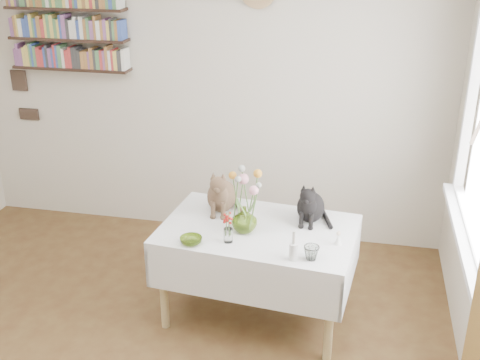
% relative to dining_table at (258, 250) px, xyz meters
% --- Properties ---
extents(room, '(4.08, 4.58, 2.58)m').
position_rel_dining_table_xyz_m(room, '(-0.68, -1.05, 0.74)').
color(room, brown).
rests_on(room, ground).
extents(dining_table, '(1.33, 0.93, 0.67)m').
position_rel_dining_table_xyz_m(dining_table, '(0.00, 0.00, 0.00)').
color(dining_table, white).
rests_on(dining_table, room).
extents(tabby_cat, '(0.23, 0.29, 0.33)m').
position_rel_dining_table_xyz_m(tabby_cat, '(-0.30, 0.22, 0.33)').
color(tabby_cat, brown).
rests_on(tabby_cat, dining_table).
extents(black_cat, '(0.23, 0.28, 0.30)m').
position_rel_dining_table_xyz_m(black_cat, '(0.32, 0.19, 0.32)').
color(black_cat, black).
rests_on(black_cat, dining_table).
extents(flower_vase, '(0.20, 0.20, 0.17)m').
position_rel_dining_table_xyz_m(flower_vase, '(-0.08, -0.06, 0.25)').
color(flower_vase, '#9ABE3D').
rests_on(flower_vase, dining_table).
extents(green_bowl, '(0.15, 0.15, 0.04)m').
position_rel_dining_table_xyz_m(green_bowl, '(-0.37, -0.29, 0.19)').
color(green_bowl, '#9ABE3D').
rests_on(green_bowl, dining_table).
extents(drinking_glass, '(0.13, 0.13, 0.09)m').
position_rel_dining_table_xyz_m(drinking_glass, '(0.38, -0.32, 0.21)').
color(drinking_glass, white).
rests_on(drinking_glass, dining_table).
extents(candlestick, '(0.05, 0.05, 0.19)m').
position_rel_dining_table_xyz_m(candlestick, '(0.27, -0.35, 0.23)').
color(candlestick, white).
rests_on(candlestick, dining_table).
extents(berry_jar, '(0.06, 0.06, 0.23)m').
position_rel_dining_table_xyz_m(berry_jar, '(-0.15, -0.21, 0.27)').
color(berry_jar, white).
rests_on(berry_jar, dining_table).
extents(porcelain_figurine, '(0.05, 0.05, 0.09)m').
position_rel_dining_table_xyz_m(porcelain_figurine, '(0.52, -0.11, 0.21)').
color(porcelain_figurine, white).
rests_on(porcelain_figurine, dining_table).
extents(flower_bouquet, '(0.17, 0.13, 0.39)m').
position_rel_dining_table_xyz_m(flower_bouquet, '(-0.08, -0.05, 0.51)').
color(flower_bouquet, '#4C7233').
rests_on(flower_bouquet, flower_vase).
extents(bookshelf_unit, '(1.00, 0.16, 0.91)m').
position_rel_dining_table_xyz_m(bookshelf_unit, '(-1.78, 1.11, 1.34)').
color(bookshelf_unit, black).
rests_on(bookshelf_unit, room).
extents(wall_art_plaques, '(0.21, 0.02, 0.44)m').
position_rel_dining_table_xyz_m(wall_art_plaques, '(-2.31, 1.18, 0.62)').
color(wall_art_plaques, '#38281E').
rests_on(wall_art_plaques, room).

